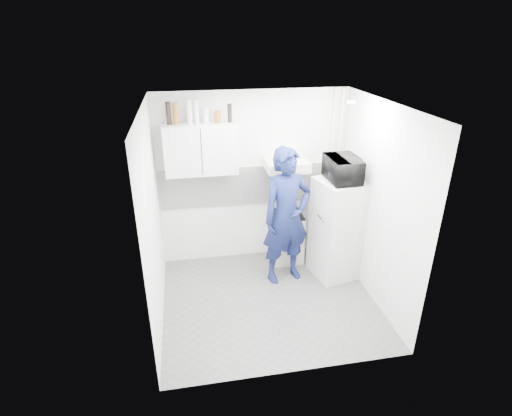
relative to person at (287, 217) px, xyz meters
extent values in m
plane|color=#5E5E5D|center=(-0.35, -0.50, -0.99)|extent=(2.80, 2.80, 0.00)
plane|color=white|center=(-0.35, -0.50, 1.61)|extent=(2.80, 2.80, 0.00)
plane|color=white|center=(-0.35, 0.75, 0.31)|extent=(2.80, 0.00, 2.80)
plane|color=white|center=(-1.75, -0.50, 0.31)|extent=(0.00, 2.60, 2.60)
plane|color=white|center=(1.05, -0.50, 0.31)|extent=(0.00, 2.60, 2.60)
imported|color=#111A46|center=(0.00, 0.00, 0.00)|extent=(0.81, 0.63, 1.97)
cube|color=beige|center=(0.14, 0.50, -0.61)|extent=(0.48, 0.48, 0.76)
cube|color=silver|center=(0.75, -0.02, -0.25)|extent=(0.73, 0.73, 1.48)
cube|color=black|center=(0.14, 0.50, -0.21)|extent=(0.46, 0.46, 0.03)
cylinder|color=silver|center=(0.09, 0.42, -0.15)|extent=(0.17, 0.17, 0.09)
imported|color=black|center=(0.75, -0.02, 0.65)|extent=(0.59, 0.40, 0.32)
cylinder|color=black|center=(-1.49, 0.57, 1.36)|extent=(0.07, 0.07, 0.29)
cylinder|color=brown|center=(-1.40, 0.57, 1.35)|extent=(0.07, 0.07, 0.28)
cylinder|color=#B2B7BC|center=(-1.22, 0.57, 1.38)|extent=(0.08, 0.08, 0.33)
cylinder|color=#B2B7BC|center=(-1.13, 0.57, 1.37)|extent=(0.07, 0.07, 0.32)
cylinder|color=#B2B7BC|center=(-1.01, 0.57, 1.32)|extent=(0.08, 0.08, 0.20)
cylinder|color=brown|center=(-0.85, 0.57, 1.29)|extent=(0.08, 0.08, 0.16)
cylinder|color=black|center=(-0.68, 0.57, 1.34)|extent=(0.06, 0.06, 0.24)
cube|color=silver|center=(-1.10, 0.57, 0.86)|extent=(1.00, 0.35, 0.70)
cube|color=beige|center=(0.10, 0.50, 0.58)|extent=(0.60, 0.50, 0.14)
cube|color=white|center=(-0.35, 0.73, 0.21)|extent=(2.74, 0.03, 0.60)
cylinder|color=beige|center=(0.95, 0.67, 0.31)|extent=(0.05, 0.05, 2.60)
cylinder|color=beige|center=(0.83, 0.67, 0.31)|extent=(0.04, 0.04, 2.60)
cylinder|color=white|center=(0.65, -0.30, 1.58)|extent=(0.10, 0.10, 0.02)
camera|label=1|loc=(-1.31, -4.80, 2.39)|focal=28.00mm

